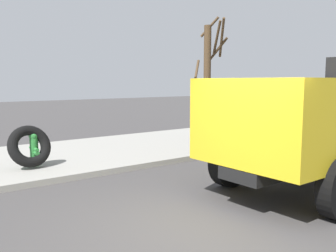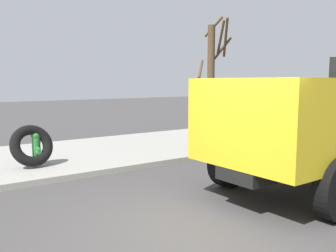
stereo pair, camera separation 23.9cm
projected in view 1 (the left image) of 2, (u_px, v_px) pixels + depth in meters
The scene contains 5 objects.
ground_plane at pixel (201, 231), 5.80m from camera, with size 80.00×80.00×0.00m, color #423F3F.
sidewalk_curb at pixel (54, 158), 10.95m from camera, with size 36.00×5.00×0.15m, color #99968E.
fire_hydrant at pixel (34, 147), 9.52m from camera, with size 0.24×0.55×0.92m.
loose_tire at pixel (30, 146), 9.32m from camera, with size 1.09×1.09×0.26m, color black.
bare_tree at pixel (208, 79), 13.09m from camera, with size 1.32×1.36×4.47m.
Camera 1 is at (-3.76, -4.13, 2.35)m, focal length 39.40 mm.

